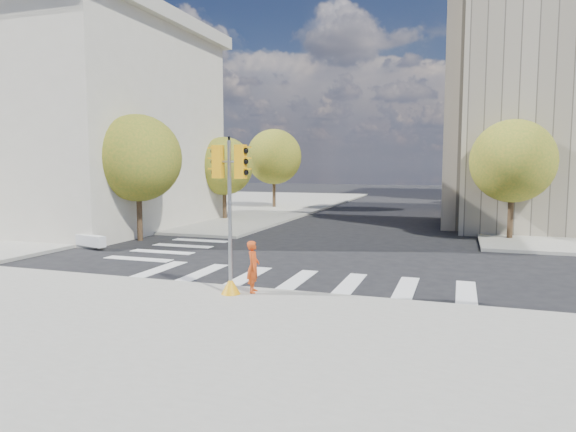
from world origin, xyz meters
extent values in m
plane|color=black|center=(0.00, 0.00, 0.00)|extent=(160.00, 160.00, 0.00)
cube|color=gray|center=(0.00, -11.00, 0.07)|extent=(30.00, 14.00, 0.15)
cube|color=gray|center=(-20.00, 26.00, 0.07)|extent=(28.00, 40.00, 0.15)
cube|color=#9E937D|center=(9.00, 15.00, 7.00)|extent=(8.00, 8.00, 14.00)
cube|color=beige|center=(-20.00, 8.00, 6.00)|extent=(18.00, 14.00, 12.00)
cube|color=#B2AD9E|center=(-20.00, 8.00, 12.30)|extent=(19.00, 15.00, 0.80)
cylinder|color=#382616|center=(-10.50, 4.00, 1.22)|extent=(0.28, 0.28, 2.45)
sphere|color=#4F6B1E|center=(-10.50, 4.00, 4.21)|extent=(4.40, 4.40, 4.40)
cylinder|color=#382616|center=(-10.50, 14.00, 1.08)|extent=(0.28, 0.28, 2.17)
sphere|color=#4F6B1E|center=(-10.50, 14.00, 3.77)|extent=(4.00, 4.00, 4.00)
cylinder|color=#382616|center=(-10.50, 24.00, 1.31)|extent=(0.28, 0.28, 2.62)
sphere|color=#4F6B1E|center=(-10.50, 24.00, 4.54)|extent=(4.80, 4.80, 4.80)
cylinder|color=#382616|center=(7.50, 10.00, 1.19)|extent=(0.28, 0.28, 2.38)
sphere|color=#4F6B1E|center=(7.50, 10.00, 4.06)|extent=(4.20, 4.20, 4.20)
cylinder|color=#382616|center=(7.50, 22.00, 1.26)|extent=(0.28, 0.28, 2.52)
sphere|color=#4F6B1E|center=(7.50, 22.00, 4.36)|extent=(4.60, 4.60, 4.60)
cylinder|color=#382616|center=(7.50, 34.00, 1.14)|extent=(0.28, 0.28, 2.27)
sphere|color=#4F6B1E|center=(7.50, 34.00, 3.88)|extent=(4.00, 4.00, 4.00)
cylinder|color=black|center=(8.00, 14.00, 4.15)|extent=(0.12, 0.12, 8.00)
cube|color=black|center=(8.00, 14.00, 8.15)|extent=(0.35, 0.18, 0.22)
cylinder|color=black|center=(8.00, 28.00, 4.15)|extent=(0.12, 0.12, 8.00)
cube|color=black|center=(8.00, 28.00, 8.15)|extent=(0.35, 0.18, 0.22)
cone|color=orange|center=(-1.22, -4.99, 0.40)|extent=(0.56, 0.56, 0.50)
cylinder|color=gray|center=(-1.22, -4.99, 2.36)|extent=(0.11, 0.11, 4.43)
cylinder|color=black|center=(-1.22, -4.99, 4.63)|extent=(0.07, 0.07, 0.12)
cylinder|color=gray|center=(-1.22, -4.99, 3.98)|extent=(0.90, 0.18, 0.06)
cube|color=orange|center=(-1.59, -4.94, 3.98)|extent=(0.33, 0.26, 0.95)
cube|color=orange|center=(-0.84, -5.04, 3.98)|extent=(0.33, 0.26, 0.95)
imported|color=#BF3E12|center=(-0.66, -4.60, 0.92)|extent=(0.48, 0.63, 1.53)
cube|color=silver|center=(-13.07, 1.54, 0.40)|extent=(5.87, 2.09, 0.50)
camera|label=1|loc=(5.03, -18.31, 3.92)|focal=32.00mm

